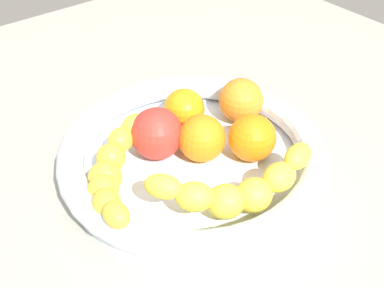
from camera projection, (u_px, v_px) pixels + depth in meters
The scene contains 9 objects.
kitchen_counter at pixel (192, 181), 66.00cm from camera, with size 120.00×120.00×3.00cm, color #9E9D91.
fruit_bowl at pixel (192, 157), 63.26cm from camera, with size 34.77×34.77×5.52cm.
banana_draped_left at pixel (112, 171), 57.69cm from camera, with size 15.84×13.92×5.60cm.
banana_draped_right at pixel (238, 188), 54.87cm from camera, with size 10.94×20.51×5.52cm.
orange_front at pixel (241, 100), 69.26cm from camera, with size 6.44×6.44×6.44cm, color orange.
orange_mid_left at pixel (184, 109), 68.03cm from camera, with size 5.91×5.91×5.91cm, color orange.
orange_mid_right at pixel (203, 139), 62.41cm from camera, with size 6.28×6.28×6.28cm, color orange.
orange_rear at pixel (252, 138), 62.64cm from camera, with size 6.33×6.33×6.33cm, color orange.
tomato_red at pixel (157, 134), 62.83cm from camera, with size 6.94×6.94×6.94cm, color red.
Camera 1 is at (37.63, -29.87, 47.04)cm, focal length 45.08 mm.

